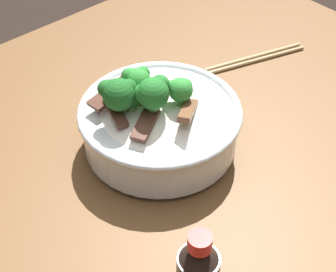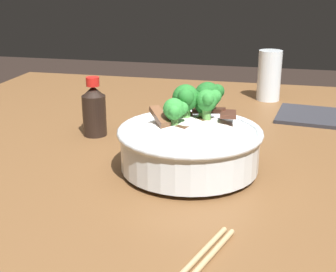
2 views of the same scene
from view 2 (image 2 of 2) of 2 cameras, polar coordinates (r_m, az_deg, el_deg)
The scene contains 6 objects.
dining_table at distance 0.95m, azimuth -4.38°, elevation -7.88°, with size 1.25×1.10×0.78m.
rice_bowl at distance 0.79m, azimuth 2.68°, elevation -0.62°, with size 0.24×0.24×0.14m.
drinking_glass at distance 1.27m, azimuth 12.04°, elevation 6.90°, with size 0.06×0.06×0.13m.
chopsticks_pair at distance 0.55m, azimuth 2.78°, elevation -15.85°, with size 0.20×0.08×0.01m.
soy_sauce_bottle at distance 0.98m, azimuth -8.86°, elevation 3.10°, with size 0.05×0.05×0.12m.
folded_napkin at distance 1.15m, azimuth 16.50°, elevation 2.38°, with size 0.16×0.14×0.01m, color #28282D.
Camera 2 is at (0.81, 0.26, 1.10)m, focal length 50.77 mm.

